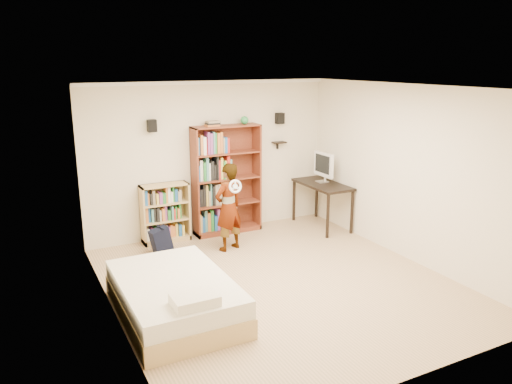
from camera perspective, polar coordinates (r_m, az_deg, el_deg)
ground at (r=7.15m, az=2.68°, el=-10.30°), size 4.50×5.00×0.01m
room_shell at (r=6.60m, az=2.86°, el=3.70°), size 4.52×5.02×2.71m
crown_molding at (r=6.48m, az=2.96°, el=11.60°), size 4.50×5.00×0.06m
speaker_left at (r=8.37m, az=-11.81°, el=7.42°), size 0.14×0.12×0.20m
speaker_right at (r=9.29m, az=2.75°, el=8.41°), size 0.14×0.12×0.20m
wall_shelf at (r=9.35m, az=2.68°, el=5.68°), size 0.25×0.16×0.02m
tall_bookshelf at (r=8.89m, az=-3.37°, el=1.39°), size 1.23×0.36×1.94m
low_bookshelf at (r=8.66m, az=-10.33°, el=-2.38°), size 0.81×0.30×1.01m
computer_desk at (r=9.39m, az=7.53°, el=-1.49°), size 0.61×1.22×0.84m
imac at (r=9.33m, az=7.62°, el=2.80°), size 0.19×0.56×0.55m
daybed at (r=6.29m, az=-9.32°, el=-11.23°), size 1.28×1.97×0.58m
person at (r=8.10m, az=-3.16°, el=-1.74°), size 0.61×0.50×1.45m
wii_wheel at (r=7.76m, az=-2.39°, el=0.64°), size 0.22×0.08×0.22m
navy_bag at (r=8.20m, az=-10.79°, el=-5.46°), size 0.37×0.28×0.45m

